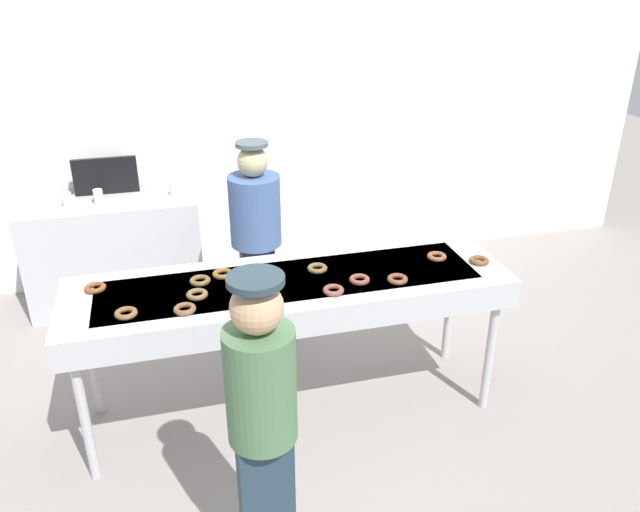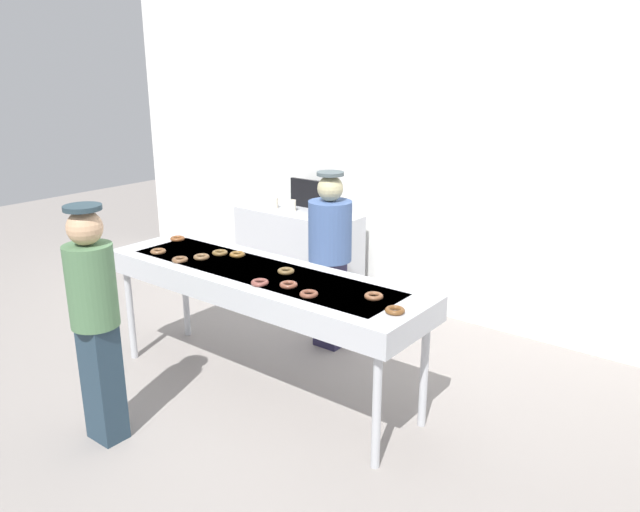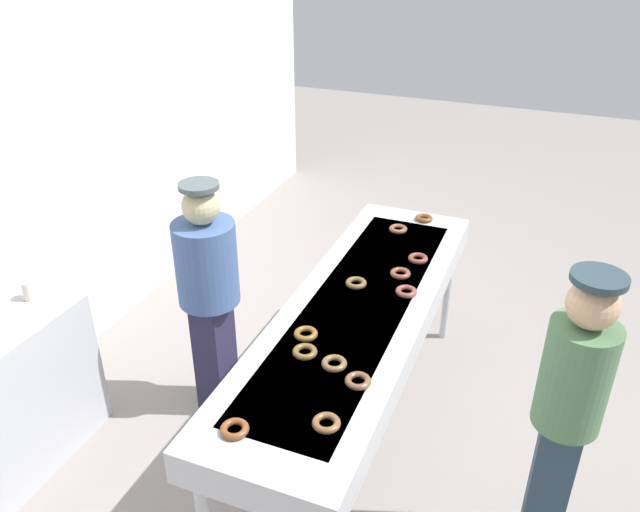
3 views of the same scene
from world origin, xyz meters
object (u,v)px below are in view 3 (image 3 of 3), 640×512
object	(u,v)px
chocolate_donut_9	(398,229)
chocolate_donut_11	(356,283)
chocolate_donut_7	(418,258)
chocolate_donut_0	(406,292)
chocolate_donut_3	(306,334)
chocolate_donut_8	(235,429)
chocolate_donut_1	(400,273)
chocolate_donut_2	(358,381)
chocolate_donut_4	(334,363)
chocolate_donut_5	(305,352)
chocolate_donut_6	(424,218)
worker_baker	(209,286)
chocolate_donut_10	(326,423)
paper_cup_0	(29,290)
fryer_conveyor	(358,318)
customer_waiting	(567,411)

from	to	relation	value
chocolate_donut_9	chocolate_donut_11	distance (m)	0.78
chocolate_donut_7	chocolate_donut_0	bearing A→B (deg)	-175.17
chocolate_donut_3	chocolate_donut_8	bearing A→B (deg)	179.13
chocolate_donut_1	chocolate_donut_8	xyz separation A→B (m)	(-1.51, 0.29, 0.00)
chocolate_donut_2	chocolate_donut_11	size ratio (longest dim) A/B	1.00
chocolate_donut_4	chocolate_donut_5	xyz separation A→B (m)	(0.03, 0.17, 0.00)
chocolate_donut_6	chocolate_donut_7	distance (m)	0.60
chocolate_donut_2	chocolate_donut_8	distance (m)	0.61
chocolate_donut_9	worker_baker	world-z (taller)	worker_baker
chocolate_donut_8	chocolate_donut_11	xyz separation A→B (m)	(1.30, -0.09, 0.00)
chocolate_donut_7	chocolate_donut_10	world-z (taller)	same
chocolate_donut_9	paper_cup_0	xyz separation A→B (m)	(-1.55, 1.73, -0.00)
chocolate_donut_2	paper_cup_0	world-z (taller)	paper_cup_0
fryer_conveyor	chocolate_donut_2	size ratio (longest dim) A/B	21.59
chocolate_donut_10	worker_baker	distance (m)	1.42
chocolate_donut_5	chocolate_donut_7	size ratio (longest dim) A/B	1.00
chocolate_donut_3	chocolate_donut_9	world-z (taller)	same
chocolate_donut_1	chocolate_donut_4	size ratio (longest dim) A/B	1.00
fryer_conveyor	chocolate_donut_11	bearing A→B (deg)	22.24
chocolate_donut_4	chocolate_donut_5	world-z (taller)	same
chocolate_donut_9	worker_baker	size ratio (longest dim) A/B	0.08
chocolate_donut_1	chocolate_donut_5	bearing A→B (deg)	165.95
chocolate_donut_3	chocolate_donut_11	bearing A→B (deg)	-7.42
chocolate_donut_1	chocolate_donut_7	world-z (taller)	same
customer_waiting	paper_cup_0	size ratio (longest dim) A/B	13.97
chocolate_donut_5	worker_baker	distance (m)	0.95
paper_cup_0	chocolate_donut_11	bearing A→B (deg)	-65.65
chocolate_donut_1	chocolate_donut_11	distance (m)	0.29
chocolate_donut_0	chocolate_donut_10	world-z (taller)	same
chocolate_donut_3	chocolate_donut_7	bearing A→B (deg)	-18.63
fryer_conveyor	chocolate_donut_9	size ratio (longest dim) A/B	21.59
chocolate_donut_6	chocolate_donut_8	xyz separation A→B (m)	(-2.31, 0.24, 0.00)
customer_waiting	chocolate_donut_8	bearing A→B (deg)	125.70
paper_cup_0	chocolate_donut_3	bearing A→B (deg)	-82.98
chocolate_donut_2	chocolate_donut_9	world-z (taller)	same
chocolate_donut_9	chocolate_donut_10	world-z (taller)	same
chocolate_donut_1	chocolate_donut_9	bearing A→B (deg)	16.97
chocolate_donut_11	paper_cup_0	size ratio (longest dim) A/B	1.07
chocolate_donut_8	chocolate_donut_11	size ratio (longest dim) A/B	1.00
chocolate_donut_1	chocolate_donut_9	distance (m)	0.60
fryer_conveyor	chocolate_donut_0	xyz separation A→B (m)	(0.21, -0.22, 0.10)
fryer_conveyor	chocolate_donut_4	xyz separation A→B (m)	(-0.55, -0.07, 0.10)
chocolate_donut_5	chocolate_donut_11	distance (m)	0.71
chocolate_donut_8	chocolate_donut_9	world-z (taller)	same
chocolate_donut_0	chocolate_donut_3	distance (m)	0.69
chocolate_donut_3	paper_cup_0	bearing A→B (deg)	97.02
worker_baker	customer_waiting	bearing A→B (deg)	96.37
chocolate_donut_0	chocolate_donut_4	distance (m)	0.77
chocolate_donut_2	chocolate_donut_11	bearing A→B (deg)	19.64
chocolate_donut_10	chocolate_donut_7	bearing A→B (deg)	-0.14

